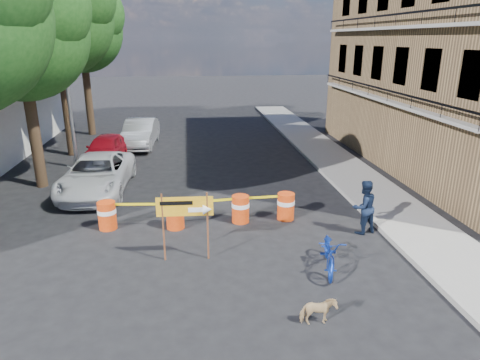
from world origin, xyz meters
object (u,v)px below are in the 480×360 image
object	(u,v)px
sedan_silver	(140,133)
barrel_far_right	(286,206)
sedan_red	(106,148)
barrel_mid_left	(175,214)
bicycle	(331,236)
barrel_far_left	(107,215)
pedestrian	(364,207)
suv_white	(97,174)
detour_sign	(193,211)
barrel_mid_right	(240,208)
dog	(318,311)

from	to	relation	value
sedan_silver	barrel_far_right	bearing A→B (deg)	-58.38
sedan_red	barrel_mid_left	bearing A→B (deg)	-59.38
bicycle	sedan_silver	size ratio (longest dim) A/B	0.42
barrel_far_left	barrel_mid_left	world-z (taller)	same
barrel_mid_left	sedan_red	bearing A→B (deg)	113.03
pedestrian	suv_white	size ratio (longest dim) A/B	0.33
barrel_mid_left	detour_sign	xyz separation A→B (m)	(0.55, -2.10, 0.94)
detour_sign	sedan_silver	size ratio (longest dim) A/B	0.42
barrel_mid_right	sedan_red	xyz separation A→B (m)	(-5.60, 7.98, 0.19)
barrel_far_left	bicycle	bearing A→B (deg)	-28.10
detour_sign	bicycle	distance (m)	3.63
barrel_far_right	dog	distance (m)	5.55
dog	barrel_far_right	bearing A→B (deg)	-7.74
sedan_silver	sedan_red	bearing A→B (deg)	-110.25
pedestrian	bicycle	size ratio (longest dim) A/B	0.89
barrel_mid_right	detour_sign	size ratio (longest dim) A/B	0.47
barrel_mid_left	sedan_silver	size ratio (longest dim) A/B	0.20
sedan_silver	dog	bearing A→B (deg)	-68.58
barrel_far_left	detour_sign	world-z (taller)	detour_sign
pedestrian	sedan_silver	world-z (taller)	pedestrian
barrel_mid_right	bicycle	bearing A→B (deg)	-59.90
barrel_mid_left	suv_white	size ratio (longest dim) A/B	0.18
detour_sign	pedestrian	bearing A→B (deg)	14.20
barrel_mid_left	barrel_mid_right	bearing A→B (deg)	6.16
dog	sedan_red	size ratio (longest dim) A/B	0.19
detour_sign	dog	world-z (taller)	detour_sign
barrel_far_right	bicycle	size ratio (longest dim) A/B	0.47
barrel_far_left	suv_white	size ratio (longest dim) A/B	0.18
barrel_far_left	barrel_far_right	xyz separation A→B (m)	(5.75, 0.06, 0.00)
detour_sign	suv_white	size ratio (longest dim) A/B	0.38
barrel_mid_left	sedan_silver	bearing A→B (deg)	100.73
bicycle	suv_white	world-z (taller)	bicycle
barrel_mid_right	pedestrian	size ratio (longest dim) A/B	0.53
barrel_mid_right	sedan_silver	size ratio (longest dim) A/B	0.20
barrel_far_left	bicycle	world-z (taller)	bicycle
barrel_far_left	sedan_silver	xyz separation A→B (m)	(-0.01, 11.02, 0.28)
detour_sign	pedestrian	distance (m)	5.34
sedan_red	sedan_silver	size ratio (longest dim) A/B	0.86
suv_white	sedan_silver	distance (m)	7.47
barrel_far_left	bicycle	xyz separation A→B (m)	(6.14, -3.28, 0.48)
pedestrian	suv_white	bearing A→B (deg)	-45.84
bicycle	dog	distance (m)	2.46
barrel_far_left	dog	xyz separation A→B (m)	(5.19, -5.45, -0.16)
pedestrian	sedan_silver	bearing A→B (deg)	-74.32
sedan_red	dog	bearing A→B (deg)	-56.42
suv_white	sedan_silver	xyz separation A→B (m)	(0.96, 7.41, 0.05)
barrel_mid_right	bicycle	distance (m)	3.84
barrel_far_right	sedan_silver	bearing A→B (deg)	117.70
detour_sign	pedestrian	xyz separation A→B (m)	(5.20, 1.06, -0.56)
detour_sign	sedan_silver	xyz separation A→B (m)	(-2.67, 13.34, -0.66)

